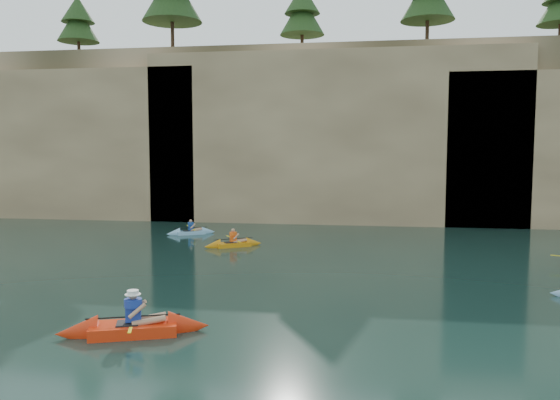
# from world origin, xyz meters

# --- Properties ---
(ground) EXTENTS (160.00, 160.00, 0.00)m
(ground) POSITION_xyz_m (0.00, 0.00, 0.00)
(ground) COLOR black
(ground) RESTS_ON ground
(cliff) EXTENTS (70.00, 16.00, 12.00)m
(cliff) POSITION_xyz_m (0.00, 30.00, 6.00)
(cliff) COLOR tan
(cliff) RESTS_ON ground
(cliff_slab_west) EXTENTS (26.00, 2.40, 10.56)m
(cliff_slab_west) POSITION_xyz_m (-20.00, 22.60, 5.28)
(cliff_slab_west) COLOR tan
(cliff_slab_west) RESTS_ON ground
(cliff_slab_center) EXTENTS (24.00, 2.40, 11.40)m
(cliff_slab_center) POSITION_xyz_m (2.00, 22.60, 5.70)
(cliff_slab_center) COLOR tan
(cliff_slab_center) RESTS_ON ground
(sea_cave_west) EXTENTS (4.50, 1.00, 4.00)m
(sea_cave_west) POSITION_xyz_m (-18.00, 21.95, 2.00)
(sea_cave_west) COLOR black
(sea_cave_west) RESTS_ON ground
(sea_cave_center) EXTENTS (3.50, 1.00, 3.20)m
(sea_cave_center) POSITION_xyz_m (-4.00, 21.95, 1.60)
(sea_cave_center) COLOR black
(sea_cave_center) RESTS_ON ground
(sea_cave_east) EXTENTS (5.00, 1.00, 4.50)m
(sea_cave_east) POSITION_xyz_m (10.00, 21.95, 2.25)
(sea_cave_east) COLOR black
(sea_cave_east) RESTS_ON ground
(main_kayaker) EXTENTS (3.92, 2.47, 1.44)m
(main_kayaker) POSITION_xyz_m (-1.82, -0.05, 0.19)
(main_kayaker) COLOR red
(main_kayaker) RESTS_ON ground
(kayaker_orange) EXTENTS (2.88, 2.09, 1.12)m
(kayaker_orange) POSITION_xyz_m (-2.31, 12.90, 0.14)
(kayaker_orange) COLOR orange
(kayaker_orange) RESTS_ON ground
(kayaker_ltblue_mid) EXTENTS (2.72, 1.92, 1.05)m
(kayaker_ltblue_mid) POSITION_xyz_m (-5.61, 16.42, 0.13)
(kayaker_ltblue_mid) COLOR #89C0E5
(kayaker_ltblue_mid) RESTS_ON ground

